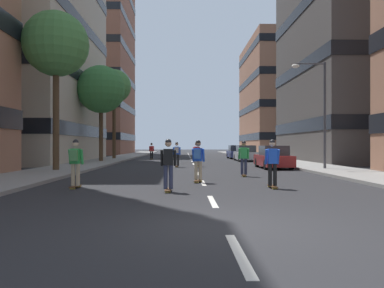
% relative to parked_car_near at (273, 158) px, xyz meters
% --- Properties ---
extents(ground_plane, '(173.04, 173.04, 0.00)m').
position_rel_parked_car_near_xyz_m(ground_plane, '(-5.19, 11.44, -0.70)').
color(ground_plane, '#28282B').
extents(sidewalk_left, '(3.61, 79.31, 0.14)m').
position_rel_parked_car_near_xyz_m(sidewalk_left, '(-13.38, 15.04, -0.63)').
color(sidewalk_left, gray).
rests_on(sidewalk_left, ground_plane).
extents(sidewalk_right, '(3.61, 79.31, 0.14)m').
position_rel_parked_car_near_xyz_m(sidewalk_right, '(3.00, 15.04, -0.63)').
color(sidewalk_right, gray).
rests_on(sidewalk_right, ground_plane).
extents(lane_markings, '(0.16, 67.20, 0.01)m').
position_rel_parked_car_near_xyz_m(lane_markings, '(-5.19, 13.10, -0.70)').
color(lane_markings, silver).
rests_on(lane_markings, ground_plane).
extents(building_left_mid, '(15.26, 18.58, 24.04)m').
position_rel_parked_car_near_xyz_m(building_left_mid, '(-22.75, 10.32, 11.41)').
color(building_left_mid, '#BCB29E').
rests_on(building_left_mid, ground_plane).
extents(building_left_far, '(15.26, 16.59, 33.12)m').
position_rel_parked_car_near_xyz_m(building_left_far, '(-22.75, 37.62, 15.95)').
color(building_left_far, brown).
rests_on(building_left_far, ground_plane).
extents(building_right_mid, '(15.26, 16.40, 21.77)m').
position_rel_parked_car_near_xyz_m(building_right_mid, '(12.38, 10.32, 10.28)').
color(building_right_mid, '#4C4744').
rests_on(building_right_mid, ground_plane).
extents(building_right_far, '(15.26, 19.45, 18.79)m').
position_rel_parked_car_near_xyz_m(building_right_far, '(12.38, 37.62, 8.79)').
color(building_right_far, '#9E6B51').
rests_on(building_right_far, ground_plane).
extents(parked_car_near, '(1.82, 4.40, 1.52)m').
position_rel_parked_car_near_xyz_m(parked_car_near, '(0.00, 0.00, 0.00)').
color(parked_car_near, maroon).
rests_on(parked_car_near, ground_plane).
extents(parked_car_mid, '(1.82, 4.40, 1.52)m').
position_rel_parked_car_near_xyz_m(parked_car_mid, '(0.00, 17.42, 0.00)').
color(parked_car_mid, navy).
rests_on(parked_car_mid, ground_plane).
extents(parked_car_far, '(1.82, 4.40, 1.52)m').
position_rel_parked_car_near_xyz_m(parked_car_far, '(0.00, 11.10, 0.00)').
color(parked_car_far, '#B2B7BF').
rests_on(parked_car_far, ground_plane).
extents(street_tree_near, '(3.57, 3.57, 9.44)m').
position_rel_parked_car_near_xyz_m(street_tree_near, '(-13.38, 14.96, 7.02)').
color(street_tree_near, '#4C3823').
rests_on(street_tree_near, sidewalk_left).
extents(street_tree_mid, '(4.26, 4.26, 8.52)m').
position_rel_parked_car_near_xyz_m(street_tree_mid, '(-13.38, 8.69, 5.80)').
color(street_tree_mid, '#4C3823').
rests_on(street_tree_mid, sidewalk_left).
extents(street_tree_far, '(3.75, 3.75, 9.16)m').
position_rel_parked_car_near_xyz_m(street_tree_far, '(-13.38, -3.07, 6.66)').
color(street_tree_far, '#4C3823').
rests_on(street_tree_far, sidewalk_left).
extents(streetlamp_right, '(2.13, 0.30, 6.50)m').
position_rel_parked_car_near_xyz_m(streetlamp_right, '(2.27, -2.19, 3.44)').
color(streetlamp_right, '#3F3F44').
rests_on(streetlamp_right, sidewalk_right).
extents(skater_0, '(0.53, 0.90, 1.78)m').
position_rel_parked_car_near_xyz_m(skater_0, '(-2.76, -11.32, 0.29)').
color(skater_0, brown).
rests_on(skater_0, ground_plane).
extents(skater_1, '(0.54, 0.91, 1.78)m').
position_rel_parked_car_near_xyz_m(skater_1, '(-6.48, 1.50, 0.32)').
color(skater_1, brown).
rests_on(skater_1, ground_plane).
extents(skater_2, '(0.53, 0.90, 1.78)m').
position_rel_parked_car_near_xyz_m(skater_2, '(-6.51, -12.25, 0.29)').
color(skater_2, brown).
rests_on(skater_2, ground_plane).
extents(skater_3, '(0.53, 0.90, 1.78)m').
position_rel_parked_car_near_xyz_m(skater_3, '(-9.44, 15.30, 0.29)').
color(skater_3, brown).
rests_on(skater_3, ground_plane).
extents(skater_4, '(0.56, 0.92, 1.78)m').
position_rel_parked_car_near_xyz_m(skater_4, '(-5.05, 2.22, 0.32)').
color(skater_4, brown).
rests_on(skater_4, ground_plane).
extents(skater_5, '(0.54, 0.91, 1.78)m').
position_rel_parked_car_near_xyz_m(skater_5, '(-9.92, -11.20, 0.32)').
color(skater_5, brown).
rests_on(skater_5, ground_plane).
extents(skater_6, '(0.57, 0.92, 1.78)m').
position_rel_parked_car_near_xyz_m(skater_6, '(-5.39, -9.18, 0.32)').
color(skater_6, brown).
rests_on(skater_6, ground_plane).
extents(skater_7, '(0.55, 0.91, 1.78)m').
position_rel_parked_car_near_xyz_m(skater_7, '(-2.98, -6.22, 0.29)').
color(skater_7, brown).
rests_on(skater_7, ground_plane).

